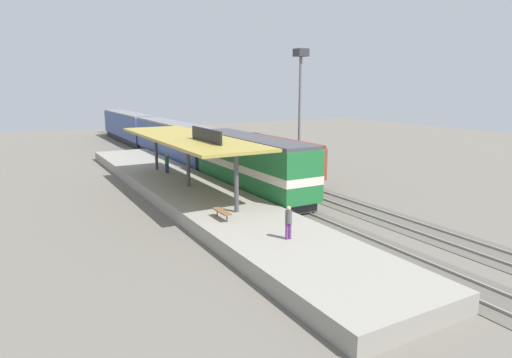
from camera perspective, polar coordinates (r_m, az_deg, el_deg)
The scene contains 13 objects.
ground_plane at distance 37.05m, azimuth 0.94°, elevation -1.17°, with size 120.00×120.00×0.00m, color #666056.
track_near at distance 36.10m, azimuth -1.79°, elevation -1.48°, with size 3.20×110.00×0.16m.
track_far at distance 38.40m, azimuth 4.29°, elevation -0.69°, with size 3.20×110.00×0.16m.
platform at distance 34.16m, azimuth -8.64°, elevation -1.67°, with size 6.00×44.00×0.90m, color gray.
station_canopy at distance 33.36m, azimuth -8.80°, elevation 5.13°, with size 5.20×18.00×4.70m.
platform_bench at distance 25.48m, azimuth -4.42°, elevation -4.21°, with size 0.44×1.70×0.50m.
locomotive at distance 34.30m, azimuth -0.63°, elevation 1.87°, with size 2.93×14.43×4.44m.
passenger_carriage_front at distance 50.65m, azimuth -10.57°, elevation 4.84°, with size 2.90×20.00×4.24m.
passenger_carriage_rear at distance 70.55m, azimuth -16.18°, elevation 6.54°, with size 2.90×20.00×4.24m.
freight_car at distance 40.19m, azimuth 2.26°, elevation 2.72°, with size 2.80×12.00×3.54m.
light_mast at distance 41.88m, azimuth 5.74°, elevation 11.88°, with size 1.10×1.10×11.70m.
person_waiting at distance 22.06m, azimuth 4.21°, elevation -5.39°, with size 0.34×0.34×1.71m.
person_walking at distance 39.49m, azimuth -11.43°, elevation 2.16°, with size 0.34×0.34×1.71m.
Camera 1 is at (-16.33, -31.08, 8.43)m, focal length 31.02 mm.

